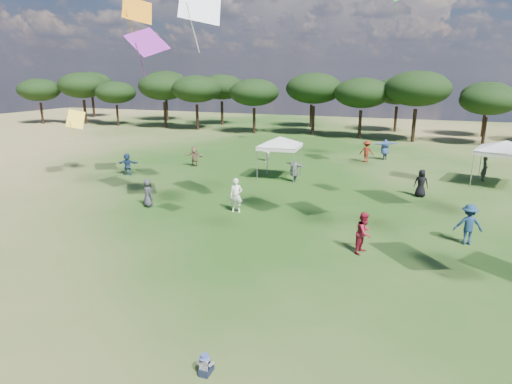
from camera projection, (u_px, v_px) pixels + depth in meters
tree_line at (410, 90)px, 48.77m from camera, size 108.78×17.63×7.77m
tent_left at (280, 138)px, 29.65m from camera, size 5.52×5.52×3.30m
tent_right at (507, 143)px, 27.67m from camera, size 6.48×6.48×3.32m
toddler at (205, 365)px, 10.50m from camera, size 0.39×0.44×0.59m
festival_crowd at (333, 170)px, 29.08m from camera, size 30.67×22.38×1.85m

